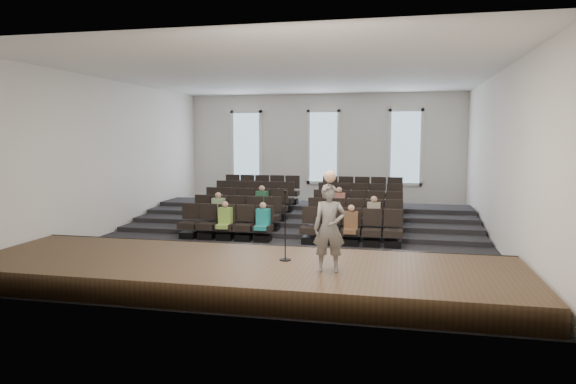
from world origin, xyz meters
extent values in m
plane|color=black|center=(0.00, 0.00, 0.00)|extent=(14.00, 14.00, 0.00)
cube|color=white|center=(0.00, 0.00, 5.01)|extent=(12.00, 14.00, 0.02)
cube|color=silver|center=(0.00, 7.02, 2.50)|extent=(12.00, 0.04, 5.00)
cube|color=silver|center=(0.00, -7.02, 2.50)|extent=(12.00, 0.04, 5.00)
cube|color=silver|center=(-6.02, 0.00, 2.50)|extent=(0.04, 14.00, 5.00)
cube|color=silver|center=(6.02, 0.00, 2.50)|extent=(0.04, 14.00, 5.00)
cube|color=#44331D|center=(0.00, -5.10, 0.25)|extent=(11.80, 3.60, 0.50)
cube|color=black|center=(0.00, -3.33, 0.25)|extent=(11.80, 0.06, 0.52)
cube|color=black|center=(0.00, 2.33, 0.07)|extent=(11.80, 4.80, 0.15)
cube|color=black|center=(0.00, 2.85, 0.15)|extent=(11.80, 3.75, 0.30)
cube|color=black|center=(0.00, 3.38, 0.22)|extent=(11.80, 2.70, 0.45)
cube|color=black|center=(0.00, 3.90, 0.30)|extent=(11.80, 1.65, 0.60)
cube|color=black|center=(-3.13, -0.60, 0.10)|extent=(0.47, 0.43, 0.20)
cube|color=black|center=(-3.13, -0.60, 0.41)|extent=(0.55, 0.50, 0.19)
cube|color=black|center=(-3.13, -0.39, 0.82)|extent=(0.55, 0.08, 0.50)
cube|color=black|center=(-2.53, -0.60, 0.10)|extent=(0.47, 0.43, 0.20)
cube|color=black|center=(-2.53, -0.60, 0.41)|extent=(0.55, 0.50, 0.19)
cube|color=black|center=(-2.53, -0.39, 0.82)|extent=(0.55, 0.08, 0.50)
cube|color=black|center=(-1.93, -0.60, 0.10)|extent=(0.47, 0.43, 0.20)
cube|color=black|center=(-1.93, -0.60, 0.41)|extent=(0.55, 0.50, 0.19)
cube|color=black|center=(-1.93, -0.39, 0.82)|extent=(0.55, 0.08, 0.50)
cube|color=black|center=(-1.33, -0.60, 0.10)|extent=(0.47, 0.43, 0.20)
cube|color=black|center=(-1.33, -0.60, 0.41)|extent=(0.55, 0.50, 0.19)
cube|color=black|center=(-1.33, -0.39, 0.82)|extent=(0.55, 0.08, 0.50)
cube|color=black|center=(-0.73, -0.60, 0.10)|extent=(0.47, 0.43, 0.20)
cube|color=black|center=(-0.73, -0.60, 0.41)|extent=(0.55, 0.50, 0.19)
cube|color=black|center=(-0.73, -0.39, 0.82)|extent=(0.55, 0.08, 0.50)
cube|color=black|center=(0.73, -0.60, 0.10)|extent=(0.47, 0.43, 0.20)
cube|color=black|center=(0.73, -0.60, 0.41)|extent=(0.55, 0.50, 0.19)
cube|color=black|center=(0.73, -0.39, 0.82)|extent=(0.55, 0.08, 0.50)
cube|color=black|center=(1.33, -0.60, 0.10)|extent=(0.47, 0.43, 0.20)
cube|color=black|center=(1.33, -0.60, 0.41)|extent=(0.55, 0.50, 0.19)
cube|color=black|center=(1.33, -0.39, 0.82)|extent=(0.55, 0.08, 0.50)
cube|color=black|center=(1.93, -0.60, 0.10)|extent=(0.47, 0.43, 0.20)
cube|color=black|center=(1.93, -0.60, 0.41)|extent=(0.55, 0.50, 0.19)
cube|color=black|center=(1.93, -0.39, 0.82)|extent=(0.55, 0.08, 0.50)
cube|color=black|center=(2.53, -0.60, 0.10)|extent=(0.47, 0.43, 0.20)
cube|color=black|center=(2.53, -0.60, 0.41)|extent=(0.55, 0.50, 0.19)
cube|color=black|center=(2.53, -0.39, 0.82)|extent=(0.55, 0.08, 0.50)
cube|color=black|center=(3.13, -0.60, 0.10)|extent=(0.47, 0.43, 0.20)
cube|color=black|center=(3.13, -0.60, 0.41)|extent=(0.55, 0.50, 0.19)
cube|color=black|center=(3.13, -0.39, 0.82)|extent=(0.55, 0.08, 0.50)
cube|color=black|center=(-3.13, 0.45, 0.25)|extent=(0.47, 0.43, 0.20)
cube|color=black|center=(-3.13, 0.45, 0.56)|extent=(0.55, 0.50, 0.19)
cube|color=black|center=(-3.13, 0.66, 0.97)|extent=(0.55, 0.08, 0.50)
cube|color=black|center=(-2.53, 0.45, 0.25)|extent=(0.47, 0.43, 0.20)
cube|color=black|center=(-2.53, 0.45, 0.56)|extent=(0.55, 0.50, 0.19)
cube|color=black|center=(-2.53, 0.66, 0.97)|extent=(0.55, 0.08, 0.50)
cube|color=black|center=(-1.93, 0.45, 0.25)|extent=(0.47, 0.43, 0.20)
cube|color=black|center=(-1.93, 0.45, 0.56)|extent=(0.55, 0.50, 0.19)
cube|color=black|center=(-1.93, 0.66, 0.97)|extent=(0.55, 0.08, 0.50)
cube|color=black|center=(-1.33, 0.45, 0.25)|extent=(0.47, 0.43, 0.20)
cube|color=black|center=(-1.33, 0.45, 0.56)|extent=(0.55, 0.50, 0.19)
cube|color=black|center=(-1.33, 0.66, 0.97)|extent=(0.55, 0.08, 0.50)
cube|color=black|center=(-0.73, 0.45, 0.25)|extent=(0.47, 0.43, 0.20)
cube|color=black|center=(-0.73, 0.45, 0.56)|extent=(0.55, 0.50, 0.19)
cube|color=black|center=(-0.73, 0.66, 0.97)|extent=(0.55, 0.08, 0.50)
cube|color=black|center=(0.73, 0.45, 0.25)|extent=(0.47, 0.43, 0.20)
cube|color=black|center=(0.73, 0.45, 0.56)|extent=(0.55, 0.50, 0.19)
cube|color=black|center=(0.73, 0.66, 0.97)|extent=(0.55, 0.08, 0.50)
cube|color=black|center=(1.33, 0.45, 0.25)|extent=(0.47, 0.43, 0.20)
cube|color=black|center=(1.33, 0.45, 0.56)|extent=(0.55, 0.50, 0.19)
cube|color=black|center=(1.33, 0.66, 0.97)|extent=(0.55, 0.08, 0.50)
cube|color=black|center=(1.93, 0.45, 0.25)|extent=(0.47, 0.43, 0.20)
cube|color=black|center=(1.93, 0.45, 0.56)|extent=(0.55, 0.50, 0.19)
cube|color=black|center=(1.93, 0.66, 0.97)|extent=(0.55, 0.08, 0.50)
cube|color=black|center=(2.53, 0.45, 0.25)|extent=(0.47, 0.43, 0.20)
cube|color=black|center=(2.53, 0.45, 0.56)|extent=(0.55, 0.50, 0.19)
cube|color=black|center=(2.53, 0.66, 0.97)|extent=(0.55, 0.08, 0.50)
cube|color=black|center=(3.13, 0.45, 0.25)|extent=(0.47, 0.43, 0.20)
cube|color=black|center=(3.13, 0.45, 0.56)|extent=(0.55, 0.50, 0.19)
cube|color=black|center=(3.13, 0.66, 0.97)|extent=(0.55, 0.08, 0.50)
cube|color=black|center=(-3.13, 1.50, 0.40)|extent=(0.47, 0.42, 0.20)
cube|color=black|center=(-3.13, 1.50, 0.71)|extent=(0.55, 0.50, 0.19)
cube|color=black|center=(-3.13, 1.71, 1.12)|extent=(0.55, 0.08, 0.50)
cube|color=black|center=(-2.53, 1.50, 0.40)|extent=(0.47, 0.42, 0.20)
cube|color=black|center=(-2.53, 1.50, 0.71)|extent=(0.55, 0.50, 0.19)
cube|color=black|center=(-2.53, 1.71, 1.12)|extent=(0.55, 0.08, 0.50)
cube|color=black|center=(-1.93, 1.50, 0.40)|extent=(0.47, 0.42, 0.20)
cube|color=black|center=(-1.93, 1.50, 0.71)|extent=(0.55, 0.50, 0.19)
cube|color=black|center=(-1.93, 1.71, 1.12)|extent=(0.55, 0.08, 0.50)
cube|color=black|center=(-1.33, 1.50, 0.40)|extent=(0.47, 0.42, 0.20)
cube|color=black|center=(-1.33, 1.50, 0.71)|extent=(0.55, 0.50, 0.19)
cube|color=black|center=(-1.33, 1.71, 1.12)|extent=(0.55, 0.08, 0.50)
cube|color=black|center=(-0.73, 1.50, 0.40)|extent=(0.47, 0.42, 0.20)
cube|color=black|center=(-0.73, 1.50, 0.71)|extent=(0.55, 0.50, 0.19)
cube|color=black|center=(-0.73, 1.71, 1.12)|extent=(0.55, 0.08, 0.50)
cube|color=black|center=(0.73, 1.50, 0.40)|extent=(0.47, 0.42, 0.20)
cube|color=black|center=(0.73, 1.50, 0.71)|extent=(0.55, 0.50, 0.19)
cube|color=black|center=(0.73, 1.71, 1.12)|extent=(0.55, 0.08, 0.50)
cube|color=black|center=(1.33, 1.50, 0.40)|extent=(0.47, 0.42, 0.20)
cube|color=black|center=(1.33, 1.50, 0.71)|extent=(0.55, 0.50, 0.19)
cube|color=black|center=(1.33, 1.71, 1.12)|extent=(0.55, 0.08, 0.50)
cube|color=black|center=(1.93, 1.50, 0.40)|extent=(0.47, 0.42, 0.20)
cube|color=black|center=(1.93, 1.50, 0.71)|extent=(0.55, 0.50, 0.19)
cube|color=black|center=(1.93, 1.71, 1.12)|extent=(0.55, 0.08, 0.50)
cube|color=black|center=(2.53, 1.50, 0.40)|extent=(0.47, 0.42, 0.20)
cube|color=black|center=(2.53, 1.50, 0.71)|extent=(0.55, 0.50, 0.19)
cube|color=black|center=(2.53, 1.71, 1.12)|extent=(0.55, 0.08, 0.50)
cube|color=black|center=(3.13, 1.50, 0.40)|extent=(0.47, 0.42, 0.20)
cube|color=black|center=(3.13, 1.50, 0.71)|extent=(0.55, 0.50, 0.19)
cube|color=black|center=(3.13, 1.71, 1.12)|extent=(0.55, 0.08, 0.50)
cube|color=black|center=(-3.13, 2.55, 0.55)|extent=(0.47, 0.42, 0.20)
cube|color=black|center=(-3.13, 2.55, 0.86)|extent=(0.55, 0.50, 0.19)
cube|color=black|center=(-3.13, 2.76, 1.27)|extent=(0.55, 0.08, 0.50)
cube|color=black|center=(-2.53, 2.55, 0.55)|extent=(0.47, 0.42, 0.20)
cube|color=black|center=(-2.53, 2.55, 0.86)|extent=(0.55, 0.50, 0.19)
cube|color=black|center=(-2.53, 2.76, 1.27)|extent=(0.55, 0.08, 0.50)
cube|color=black|center=(-1.93, 2.55, 0.55)|extent=(0.47, 0.42, 0.20)
cube|color=black|center=(-1.93, 2.55, 0.86)|extent=(0.55, 0.50, 0.19)
cube|color=black|center=(-1.93, 2.76, 1.27)|extent=(0.55, 0.08, 0.50)
cube|color=black|center=(-1.33, 2.55, 0.55)|extent=(0.47, 0.42, 0.20)
cube|color=black|center=(-1.33, 2.55, 0.86)|extent=(0.55, 0.50, 0.19)
cube|color=black|center=(-1.33, 2.76, 1.27)|extent=(0.55, 0.08, 0.50)
cube|color=black|center=(-0.73, 2.55, 0.55)|extent=(0.47, 0.42, 0.20)
cube|color=black|center=(-0.73, 2.55, 0.86)|extent=(0.55, 0.50, 0.19)
cube|color=black|center=(-0.73, 2.76, 1.27)|extent=(0.55, 0.08, 0.50)
cube|color=black|center=(0.73, 2.55, 0.55)|extent=(0.47, 0.42, 0.20)
cube|color=black|center=(0.73, 2.55, 0.86)|extent=(0.55, 0.50, 0.19)
cube|color=black|center=(0.73, 2.76, 1.27)|extent=(0.55, 0.08, 0.50)
cube|color=black|center=(1.33, 2.55, 0.55)|extent=(0.47, 0.42, 0.20)
cube|color=black|center=(1.33, 2.55, 0.86)|extent=(0.55, 0.50, 0.19)
cube|color=black|center=(1.33, 2.76, 1.27)|extent=(0.55, 0.08, 0.50)
cube|color=black|center=(1.93, 2.55, 0.55)|extent=(0.47, 0.42, 0.20)
cube|color=black|center=(1.93, 2.55, 0.86)|extent=(0.55, 0.50, 0.19)
cube|color=black|center=(1.93, 2.76, 1.27)|extent=(0.55, 0.08, 0.50)
cube|color=black|center=(2.53, 2.55, 0.55)|extent=(0.47, 0.42, 0.20)
cube|color=black|center=(2.53, 2.55, 0.86)|extent=(0.55, 0.50, 0.19)
cube|color=black|center=(2.53, 2.76, 1.27)|extent=(0.55, 0.08, 0.50)
cube|color=black|center=(3.13, 2.55, 0.55)|extent=(0.47, 0.42, 0.20)
cube|color=black|center=(3.13, 2.55, 0.86)|extent=(0.55, 0.50, 0.19)
cube|color=black|center=(3.13, 2.76, 1.27)|extent=(0.55, 0.08, 0.50)
cube|color=black|center=(-3.13, 3.60, 0.70)|extent=(0.47, 0.42, 0.20)
cube|color=black|center=(-3.13, 3.60, 1.01)|extent=(0.55, 0.50, 0.19)
cube|color=black|center=(-3.13, 3.81, 1.42)|extent=(0.55, 0.08, 0.50)
cube|color=black|center=(-2.53, 3.60, 0.70)|extent=(0.47, 0.42, 0.20)
cube|color=black|center=(-2.53, 3.60, 1.01)|extent=(0.55, 0.50, 0.19)
cube|color=black|center=(-2.53, 3.81, 1.42)|extent=(0.55, 0.08, 0.50)
cube|color=black|center=(-1.93, 3.60, 0.70)|extent=(0.47, 0.42, 0.20)
cube|color=black|center=(-1.93, 3.60, 1.01)|extent=(0.55, 0.50, 0.19)
cube|color=black|center=(-1.93, 3.81, 1.42)|extent=(0.55, 0.08, 0.50)
cube|color=black|center=(-1.33, 3.60, 0.70)|extent=(0.47, 0.42, 0.20)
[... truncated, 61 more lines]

